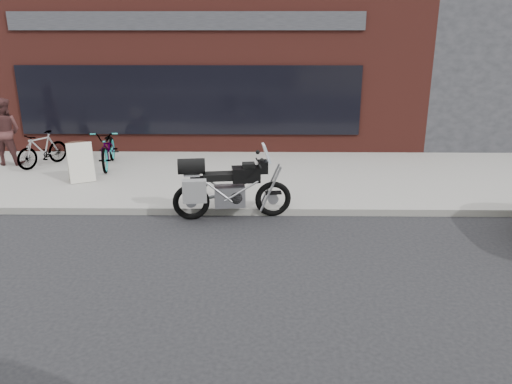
{
  "coord_description": "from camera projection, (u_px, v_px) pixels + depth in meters",
  "views": [
    {
      "loc": [
        0.17,
        -5.67,
        3.69
      ],
      "look_at": [
        0.04,
        2.99,
        0.85
      ],
      "focal_mm": 35.0,
      "sensor_mm": 36.0,
      "label": 1
    }
  ],
  "objects": [
    {
      "name": "bicycle_rear",
      "position": [
        42.0,
        149.0,
        13.38
      ],
      "size": [
        1.16,
        1.56,
        0.93
      ],
      "primitive_type": "imported",
      "rotation": [
        0.0,
        0.0,
        -0.53
      ],
      "color": "gray",
      "rests_on": "near_sidewalk"
    },
    {
      "name": "cafe_patron_left",
      "position": [
        4.0,
        131.0,
        13.43
      ],
      "size": [
        0.88,
        0.69,
        1.81
      ],
      "primitive_type": "imported",
      "rotation": [
        0.0,
        0.0,
        3.14
      ],
      "color": "#472626",
      "rests_on": "near_sidewalk"
    },
    {
      "name": "sandwich_sign",
      "position": [
        81.0,
        162.0,
        12.11
      ],
      "size": [
        0.76,
        0.73,
        0.94
      ],
      "rotation": [
        0.0,
        0.0,
        0.44
      ],
      "color": "beige",
      "rests_on": "near_sidewalk"
    },
    {
      "name": "motorcycle",
      "position": [
        224.0,
        188.0,
        10.01
      ],
      "size": [
        2.41,
        0.98,
        1.53
      ],
      "rotation": [
        0.0,
        0.0,
        0.13
      ],
      "color": "black",
      "rests_on": "ground"
    },
    {
      "name": "ground",
      "position": [
        250.0,
        324.0,
        6.54
      ],
      "size": [
        120.0,
        120.0,
        0.0
      ],
      "primitive_type": "plane",
      "color": "black",
      "rests_on": "ground"
    },
    {
      "name": "cafe_table",
      "position": [
        76.0,
        144.0,
        14.48
      ],
      "size": [
        0.66,
        0.66,
        0.38
      ],
      "color": "black",
      "rests_on": "near_sidewalk"
    },
    {
      "name": "storefront",
      "position": [
        207.0,
        68.0,
        19.15
      ],
      "size": [
        14.0,
        10.07,
        4.5
      ],
      "color": "#55211B",
      "rests_on": "ground"
    },
    {
      "name": "bicycle_front",
      "position": [
        109.0,
        148.0,
        13.31
      ],
      "size": [
        0.97,
        2.03,
        1.02
      ],
      "primitive_type": "imported",
      "rotation": [
        0.0,
        0.0,
        0.15
      ],
      "color": "gray",
      "rests_on": "near_sidewalk"
    },
    {
      "name": "near_sidewalk",
      "position": [
        257.0,
        173.0,
        13.17
      ],
      "size": [
        44.0,
        6.0,
        0.15
      ],
      "primitive_type": "cube",
      "color": "gray",
      "rests_on": "ground"
    }
  ]
}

